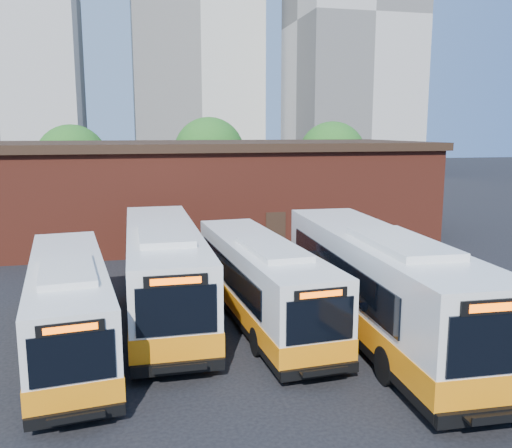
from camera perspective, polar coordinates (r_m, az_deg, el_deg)
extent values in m
plane|color=black|center=(18.68, 4.47, -12.76)|extent=(220.00, 220.00, 0.00)
cube|color=silver|center=(19.09, -19.10, -7.63)|extent=(3.57, 11.11, 2.59)
cube|color=orange|center=(19.32, -18.97, -9.76)|extent=(3.62, 11.16, 0.64)
cube|color=black|center=(19.48, -18.90, -11.02)|extent=(3.61, 11.15, 0.23)
cube|color=black|center=(13.84, -18.76, -13.27)|extent=(1.96, 0.28, 1.23)
cube|color=black|center=(13.56, -18.94, -10.34)|extent=(1.54, 0.23, 0.29)
cube|color=#FF5905|center=(13.53, -18.93, -10.39)|extent=(1.22, 0.16, 0.16)
cube|color=black|center=(14.41, -18.42, -18.69)|extent=(2.32, 0.40, 0.29)
cube|color=black|center=(14.18, -18.41, -18.77)|extent=(1.35, 0.50, 0.05)
cube|color=black|center=(14.01, -18.41, -18.85)|extent=(1.31, 0.19, 0.16)
cube|color=black|center=(19.40, -22.67, -6.81)|extent=(1.04, 8.46, 0.96)
cube|color=black|center=(19.40, -15.65, -6.40)|extent=(1.04, 8.46, 0.96)
cube|color=silver|center=(17.40, -19.28, -4.58)|extent=(2.01, 3.98, 0.20)
cylinder|color=black|center=(16.63, -22.42, -14.77)|extent=(0.39, 0.94, 0.91)
cylinder|color=black|center=(16.63, -14.95, -14.34)|extent=(0.39, 0.94, 0.91)
cylinder|color=black|center=(22.24, -21.79, -8.45)|extent=(0.39, 0.94, 0.91)
cylinder|color=black|center=(22.24, -16.33, -8.14)|extent=(0.39, 0.94, 0.91)
cube|color=silver|center=(21.75, -9.74, -4.38)|extent=(2.72, 12.67, 3.01)
cube|color=orange|center=(21.98, -9.68, -6.58)|extent=(2.77, 12.72, 0.74)
cube|color=black|center=(22.14, -9.64, -7.90)|extent=(2.76, 12.71, 0.26)
cube|color=black|center=(15.58, -8.36, -9.02)|extent=(2.29, 0.07, 1.42)
cube|color=black|center=(15.31, -8.44, -5.93)|extent=(1.79, 0.07, 0.34)
cube|color=#FF5905|center=(15.27, -8.43, -5.97)|extent=(1.43, 0.02, 0.19)
cube|color=black|center=(16.14, -8.19, -14.78)|extent=(2.69, 0.15, 0.34)
cube|color=black|center=(15.88, -8.12, -14.79)|extent=(1.53, 0.40, 0.06)
cube|color=black|center=(15.67, -8.06, -14.83)|extent=(1.53, 0.05, 0.19)
cube|color=black|center=(22.07, -13.39, -3.53)|extent=(0.07, 9.88, 1.11)
cube|color=black|center=(22.21, -6.29, -3.24)|extent=(0.07, 9.88, 1.11)
cube|color=silver|center=(19.86, -9.61, -0.99)|extent=(1.84, 4.44, 0.23)
cylinder|color=black|center=(18.70, -12.75, -11.21)|extent=(0.34, 1.06, 1.06)
cylinder|color=black|center=(18.85, -5.19, -10.83)|extent=(0.34, 1.06, 1.06)
cylinder|color=black|center=(25.34, -12.88, -5.60)|extent=(0.34, 1.06, 1.06)
cylinder|color=black|center=(25.44, -7.36, -5.36)|extent=(0.34, 1.06, 1.06)
cube|color=silver|center=(20.61, 0.48, -5.66)|extent=(3.09, 11.35, 2.67)
cube|color=orange|center=(20.83, 0.48, -7.70)|extent=(3.14, 11.40, 0.65)
cube|color=black|center=(20.98, 0.48, -8.92)|extent=(3.13, 11.39, 0.23)
cube|color=black|center=(15.49, 6.78, -10.06)|extent=(2.03, 0.18, 1.26)
cube|color=black|center=(15.23, 6.85, -7.33)|extent=(1.59, 0.16, 0.30)
cube|color=#FF5905|center=(15.21, 6.90, -7.36)|extent=(1.26, 0.10, 0.17)
cube|color=black|center=(16.01, 6.75, -15.16)|extent=(2.39, 0.28, 0.30)
cube|color=black|center=(15.80, 7.07, -15.17)|extent=(1.38, 0.44, 0.06)
cube|color=black|center=(15.63, 7.34, -15.19)|extent=(1.36, 0.12, 0.17)
cube|color=black|center=(20.58, -3.07, -4.95)|extent=(0.60, 8.74, 0.98)
cube|color=black|center=(21.26, 3.32, -4.47)|extent=(0.60, 8.74, 0.98)
cube|color=silver|center=(18.97, 1.75, -2.59)|extent=(1.87, 4.02, 0.21)
cylinder|color=black|center=(17.81, 0.18, -12.26)|extent=(0.36, 0.95, 0.94)
cylinder|color=black|center=(18.51, 6.72, -11.45)|extent=(0.36, 0.95, 0.94)
cylinder|color=black|center=(23.46, -4.25, -6.78)|extent=(0.36, 0.95, 0.94)
cylinder|color=black|center=(23.99, 0.83, -6.37)|extent=(0.36, 0.95, 0.94)
cube|color=silver|center=(19.65, 12.68, -5.76)|extent=(3.34, 13.38, 3.15)
cube|color=orange|center=(19.91, 12.58, -8.29)|extent=(3.40, 13.44, 0.77)
cube|color=black|center=(20.09, 12.52, -9.79)|extent=(3.39, 13.43, 0.28)
cube|color=black|center=(14.02, 23.83, -11.51)|extent=(2.40, 0.16, 1.49)
cube|color=black|center=(13.72, 24.13, -7.94)|extent=(1.88, 0.14, 0.35)
cube|color=#FF5905|center=(13.69, 24.22, -7.99)|extent=(1.49, 0.08, 0.20)
cube|color=black|center=(14.69, 23.48, -18.06)|extent=(2.83, 0.27, 0.35)
cube|color=black|center=(14.45, 24.11, -18.09)|extent=(1.62, 0.48, 0.07)
cube|color=black|center=(14.28, 24.61, -18.14)|extent=(1.61, 0.11, 0.20)
cube|color=black|center=(19.46, 8.29, -4.85)|extent=(0.46, 10.35, 1.16)
cube|color=black|center=(20.56, 15.91, -4.33)|extent=(0.46, 10.35, 1.16)
cube|color=silver|center=(17.80, 15.00, -1.90)|extent=(2.10, 4.72, 0.24)
cylinder|color=black|center=(16.39, 13.64, -14.26)|extent=(0.40, 1.12, 1.11)
cylinder|color=black|center=(17.55, 21.46, -13.02)|extent=(0.40, 1.12, 1.11)
cylinder|color=black|center=(22.80, 6.00, -7.07)|extent=(0.40, 1.12, 1.11)
cylinder|color=black|center=(23.65, 11.98, -6.61)|extent=(0.40, 1.12, 1.11)
imported|color=#131838|center=(17.90, 9.65, -10.88)|extent=(0.43, 0.64, 1.76)
cube|color=maroon|center=(37.03, -4.85, 3.37)|extent=(28.00, 12.00, 6.00)
cube|color=black|center=(36.81, -4.92, 8.24)|extent=(28.60, 12.60, 0.50)
cube|color=black|center=(32.06, 2.08, -0.88)|extent=(1.20, 0.08, 2.40)
cylinder|color=#382314|center=(48.99, -18.58, 2.53)|extent=(0.36, 0.36, 2.70)
sphere|color=#1E5016|center=(48.71, -18.79, 6.39)|extent=(6.00, 6.00, 6.00)
cylinder|color=#382314|center=(51.25, -4.89, 3.46)|extent=(0.36, 0.36, 2.95)
sphere|color=#1E5016|center=(50.98, -4.95, 7.49)|extent=(6.56, 6.56, 6.56)
cylinder|color=#382314|center=(51.14, 7.92, 3.31)|extent=(0.36, 0.36, 2.81)
sphere|color=#1E5016|center=(50.87, 8.01, 7.15)|extent=(6.24, 6.24, 6.24)
cube|color=beige|center=(105.64, -6.65, 22.30)|extent=(22.00, 20.00, 60.00)
cube|color=#B7B1A8|center=(93.02, 10.01, 20.16)|extent=(18.00, 18.00, 48.00)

